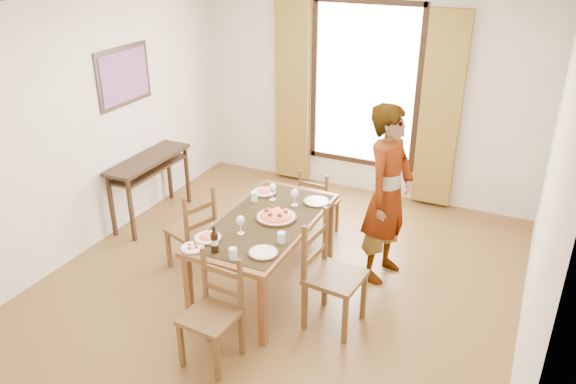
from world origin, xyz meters
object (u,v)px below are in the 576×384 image
at_px(dining_table, 265,227).
at_px(console_table, 149,167).
at_px(pasta_platter, 276,214).
at_px(man, 388,194).

bearing_deg(dining_table, console_table, 159.45).
bearing_deg(pasta_platter, console_table, 162.10).
distance_m(dining_table, man, 1.23).
distance_m(man, pasta_platter, 1.11).
xyz_separation_m(console_table, dining_table, (1.93, -0.72, 0.00)).
relative_size(man, pasta_platter, 4.55).
height_order(console_table, pasta_platter, pasta_platter).
bearing_deg(dining_table, man, 36.52).
height_order(man, pasta_platter, man).
relative_size(console_table, dining_table, 0.71).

